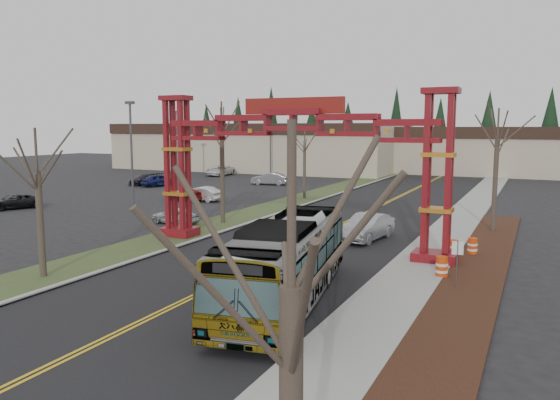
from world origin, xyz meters
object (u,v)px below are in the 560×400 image
Objects in this scene: parked_car_near_b at (201,194)px; parked_car_far_b at (220,170)px; transit_bus at (285,262)px; parked_car_near_c at (13,202)px; bare_tree_right_near at (291,290)px; street_sign at (457,255)px; barrel_mid at (453,249)px; light_pole_far at (270,140)px; parked_car_far_c at (147,179)px; silver_sedan at (367,227)px; barrel_south at (442,268)px; bare_tree_right_far at (497,141)px; retail_building_west at (262,146)px; light_pole_mid at (176,140)px; light_pole_near at (131,146)px; retail_building_east at (522,150)px; parked_car_near_a at (175,215)px; gateway_arch at (293,145)px; bare_tree_median_mid at (222,133)px; parked_car_mid_a at (185,194)px; barrel_north at (472,247)px; parked_car_far_a at (270,179)px; bare_tree_median_near at (37,174)px; parked_car_mid_b at (159,180)px.

parked_car_far_b is (-12.90, 24.13, 0.05)m from parked_car_near_b.
transit_bus is 34.13m from parked_car_near_c.
street_sign is at bearing 91.13° from bare_tree_right_near.
barrel_mid is (37.80, -37.51, -0.24)m from parked_car_far_b.
light_pole_far is (-32.22, 63.88, 0.15)m from bare_tree_right_near.
silver_sedan is at bearing -15.28° from parked_car_far_c.
transit_bus reaches higher than barrel_south.
parked_car_far_c is at bearing 161.11° from bare_tree_right_far.
light_pole_mid is at bearing -91.65° from retail_building_west.
barrel_mid is (28.57, -8.07, -4.81)m from light_pole_near.
parked_car_near_c is 0.83× the size of parked_car_far_b.
bare_tree_right_far reaches higher than parked_car_far_c.
parked_car_near_a is at bearing -109.82° from retail_building_east.
light_pole_near reaches higher than parked_car_far_c.
gateway_arch is at bearing 156.27° from street_sign.
parked_car_near_c is 0.50× the size of bare_tree_median_mid.
parked_car_mid_a is 4.41× the size of barrel_north.
parked_car_far_b is 53.10m from barrel_north.
retail_building_east is at bearing 60.31° from light_pole_near.
parked_car_near_b is 30.62m from barrel_south.
barrel_mid is at bearing 75.57° from parked_car_mid_a.
light_pole_far is (-5.29, 10.74, 4.43)m from parked_car_far_a.
barrel_mid is (16.69, 12.10, -4.33)m from bare_tree_median_near.
light_pole_near is at bearing -119.69° from retail_building_east.
parked_car_near_a is 27.77m from parked_car_far_a.
parked_car_near_a is at bearing 129.12° from transit_bus.
parked_car_far_b is at bearing 131.87° from street_sign.
light_pole_near is 4.34× the size of street_sign.
light_pole_near is at bearing 154.34° from gateway_arch.
silver_sedan is 0.71× the size of bare_tree_median_near.
parked_car_mid_b is (-31.21, 19.44, -0.08)m from silver_sedan.
barrel_mid is at bearing 32.96° from parked_car_far_a.
parked_car_far_a is at bearing 92.06° from parked_car_near_c.
silver_sedan is 33.39m from parked_car_far_a.
bare_tree_right_far is 0.92× the size of light_pole_far.
parked_car_mid_a reaches higher than barrel_south.
retail_building_east is 8.91× the size of parked_car_mid_b.
parked_car_near_b is 4.13× the size of barrel_mid.
bare_tree_right_far is at bearing 86.76° from barrel_north.
silver_sedan is at bearing 75.49° from parked_car_mid_a.
retail_building_west reaches higher than parked_car_far_c.
retail_building_west reaches higher than transit_bus.
gateway_arch is at bearing -25.66° from light_pole_near.
gateway_arch reaches higher than parked_car_near_b.
light_pole_far is at bearing -159.15° from parked_car_mid_a.
parked_car_mid_b is 42.87m from barrel_mid.
retail_building_east is at bearing 161.28° from parked_car_mid_a.
bare_tree_right_far is (40.00, -43.51, 2.29)m from retail_building_west.
bare_tree_right_near is 43.70m from light_pole_near.
bare_tree_right_near is 0.86× the size of bare_tree_right_far.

